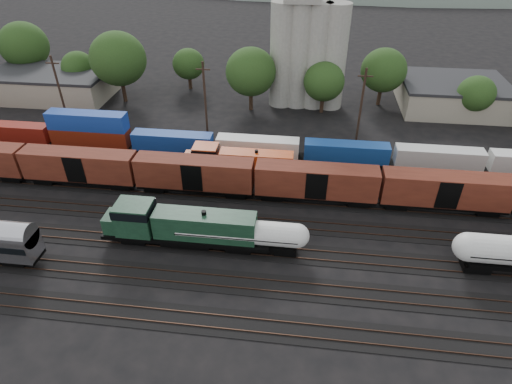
# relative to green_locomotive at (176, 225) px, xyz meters

# --- Properties ---
(ground) EXTENTS (600.00, 600.00, 0.00)m
(ground) POSITION_rel_green_locomotive_xyz_m (9.38, 5.00, -2.76)
(ground) COLOR black
(tracks) EXTENTS (180.00, 33.20, 0.20)m
(tracks) POSITION_rel_green_locomotive_xyz_m (9.38, 5.00, -2.72)
(tracks) COLOR black
(tracks) RESTS_ON ground
(green_locomotive) EXTENTS (18.40, 3.25, 4.87)m
(green_locomotive) POSITION_rel_green_locomotive_xyz_m (0.00, 0.00, 0.00)
(green_locomotive) COLOR black
(green_locomotive) RESTS_ON ground
(tank_car_a) EXTENTS (15.47, 2.77, 4.06)m
(tank_car_a) POSITION_rel_green_locomotive_xyz_m (6.72, 0.00, -0.33)
(tank_car_a) COLOR silver
(tank_car_a) RESTS_ON ground
(orange_locomotive) EXTENTS (16.60, 2.77, 4.15)m
(orange_locomotive) POSITION_rel_green_locomotive_xyz_m (4.13, 15.00, -0.38)
(orange_locomotive) COLOR black
(orange_locomotive) RESTS_ON ground
(boxcar_string) EXTENTS (122.80, 2.90, 4.20)m
(boxcar_string) POSITION_rel_green_locomotive_xyz_m (-8.07, 10.00, 0.36)
(boxcar_string) COLOR black
(boxcar_string) RESTS_ON ground
(container_wall) EXTENTS (165.65, 2.60, 5.80)m
(container_wall) POSITION_rel_green_locomotive_xyz_m (-13.26, 20.00, -0.51)
(container_wall) COLOR black
(container_wall) RESTS_ON ground
(grain_silo) EXTENTS (13.40, 5.00, 29.00)m
(grain_silo) POSITION_rel_green_locomotive_xyz_m (12.67, 41.00, 8.49)
(grain_silo) COLOR #9D9A90
(grain_silo) RESTS_ON ground
(industrial_sheds) EXTENTS (119.38, 17.26, 5.10)m
(industrial_sheds) POSITION_rel_green_locomotive_xyz_m (16.01, 40.25, -0.20)
(industrial_sheds) COLOR #9E937F
(industrial_sheds) RESTS_ON ground
(tree_band) EXTENTS (164.94, 20.44, 14.27)m
(tree_band) POSITION_rel_green_locomotive_xyz_m (9.11, 40.01, 4.63)
(tree_band) COLOR black
(tree_band) RESTS_ON ground
(utility_poles) EXTENTS (122.20, 0.36, 12.00)m
(utility_poles) POSITION_rel_green_locomotive_xyz_m (9.38, 27.00, 3.45)
(utility_poles) COLOR black
(utility_poles) RESTS_ON ground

